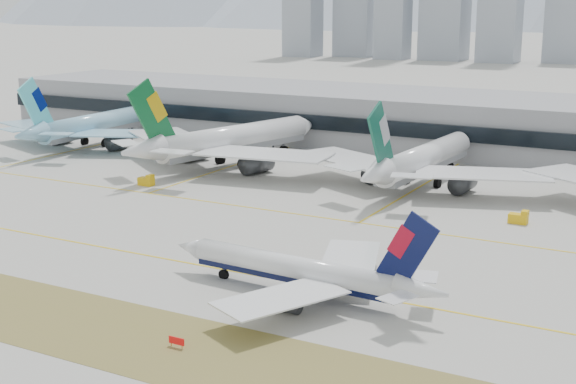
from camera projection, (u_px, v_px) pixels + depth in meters
The scene contains 9 objects.
ground at pixel (201, 254), 132.56m from camera, with size 3000.00×3000.00×0.00m, color #AAA79F.
taxiing_airliner at pixel (303, 272), 112.96m from camera, with size 44.25×38.40×14.86m.
widebody_korean at pixel (92, 126), 229.34m from camera, with size 61.69×60.30×22.00m.
widebody_eva at pixel (228, 141), 201.17m from camera, with size 66.02×65.79×24.21m.
widebody_cathay at pixel (421, 161), 179.36m from camera, with size 61.42×60.14×21.92m.
terminal at pixel (429, 120), 228.97m from camera, with size 280.00×43.10×15.00m.
hold_sign_right at pixel (176, 341), 96.43m from camera, with size 2.20×0.15×1.35m.
gse_c at pixel (519, 218), 150.46m from camera, with size 3.55×2.00×2.60m.
gse_b at pixel (147, 181), 181.44m from camera, with size 3.55×2.00×2.60m.
Camera 1 is at (73.07, -104.34, 40.74)m, focal length 50.00 mm.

